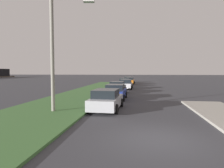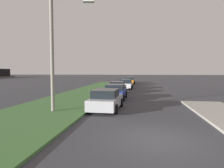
{
  "view_description": "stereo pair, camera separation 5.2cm",
  "coord_description": "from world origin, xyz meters",
  "views": [
    {
      "loc": [
        -7.89,
        0.81,
        2.73
      ],
      "look_at": [
        12.44,
        3.55,
        1.41
      ],
      "focal_mm": 31.8,
      "sensor_mm": 36.0,
      "label": 1
    },
    {
      "loc": [
        -7.88,
        0.76,
        2.73
      ],
      "look_at": [
        12.44,
        3.55,
        1.41
      ],
      "focal_mm": 31.8,
      "sensor_mm": 36.0,
      "label": 2
    }
  ],
  "objects": [
    {
      "name": "parked_car_yellow",
      "position": [
        40.38,
        3.4,
        0.72
      ],
      "size": [
        4.36,
        2.13,
        1.47
      ],
      "rotation": [
        0.0,
        0.0,
        -0.03
      ],
      "color": "gold",
      "rests_on": "ground"
    },
    {
      "name": "parked_car_silver",
      "position": [
        5.82,
        3.06,
        0.72
      ],
      "size": [
        4.37,
        2.16,
        1.47
      ],
      "rotation": [
        0.0,
        0.0,
        -0.04
      ],
      "color": "#B2B5BA",
      "rests_on": "ground"
    },
    {
      "name": "parked_car_green",
      "position": [
        28.46,
        3.39,
        0.72
      ],
      "size": [
        4.32,
        2.05,
        1.47
      ],
      "rotation": [
        0.0,
        0.0,
        -0.01
      ],
      "color": "#1E6B38",
      "rests_on": "ground"
    },
    {
      "name": "streetlight",
      "position": [
        4.45,
        6.03,
        4.39
      ],
      "size": [
        0.65,
        2.87,
        7.5
      ],
      "color": "gray",
      "rests_on": "ground"
    },
    {
      "name": "ground",
      "position": [
        0.0,
        0.0,
        0.0
      ],
      "size": [
        300.0,
        300.0,
        0.0
      ],
      "primitive_type": "plane",
      "color": "#38383D"
    },
    {
      "name": "parked_car_black",
      "position": [
        16.65,
        3.44,
        0.72
      ],
      "size": [
        4.34,
        2.09,
        1.47
      ],
      "rotation": [
        0.0,
        0.0,
        -0.02
      ],
      "color": "black",
      "rests_on": "ground"
    },
    {
      "name": "parked_car_orange",
      "position": [
        34.46,
        2.72,
        0.72
      ],
      "size": [
        4.33,
        2.09,
        1.47
      ],
      "rotation": [
        0.0,
        0.0,
        -0.02
      ],
      "color": "orange",
      "rests_on": "ground"
    },
    {
      "name": "parked_car_white",
      "position": [
        22.62,
        2.78,
        0.72
      ],
      "size": [
        4.34,
        2.09,
        1.47
      ],
      "rotation": [
        0.0,
        0.0,
        -0.02
      ],
      "color": "silver",
      "rests_on": "ground"
    },
    {
      "name": "grass_median",
      "position": [
        10.0,
        7.1,
        0.06
      ],
      "size": [
        60.0,
        6.0,
        0.12
      ],
      "primitive_type": "cube",
      "color": "#3D6633",
      "rests_on": "ground"
    },
    {
      "name": "parked_car_blue",
      "position": [
        11.18,
        3.04,
        0.72
      ],
      "size": [
        4.33,
        2.07,
        1.47
      ],
      "rotation": [
        0.0,
        0.0,
        -0.01
      ],
      "color": "#23389E",
      "rests_on": "ground"
    }
  ]
}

